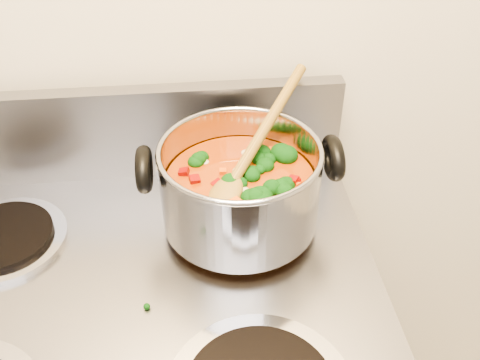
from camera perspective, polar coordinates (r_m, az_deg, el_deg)
The scene contains 3 objects.
stockpot at distance 0.77m, azimuth -0.00°, elevation -0.80°, with size 0.29×0.23×0.14m.
wooden_spoon at distance 0.76m, azimuth 0.67°, elevation 2.20°, with size 0.19×0.25×0.12m.
cooktop_crumbs at distance 0.74m, azimuth -6.87°, elevation -11.42°, with size 0.23×0.02×0.01m.
Camera 1 is at (0.15, 0.70, 1.48)m, focal length 40.00 mm.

